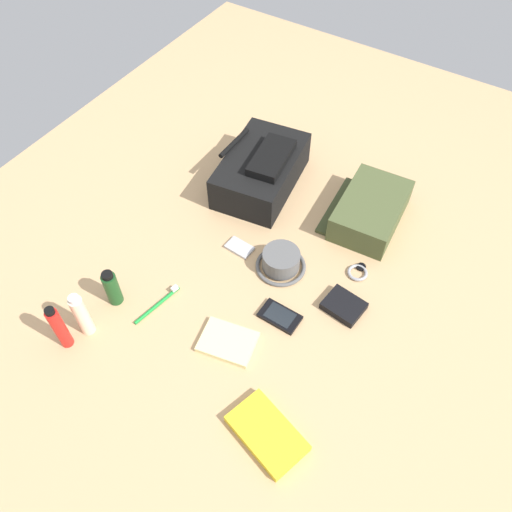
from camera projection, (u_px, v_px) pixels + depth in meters
name	position (u px, v px, depth m)	size (l,w,h in m)	color
ground_plane	(256.00, 266.00, 1.61)	(2.64, 2.02, 0.02)	tan
backpack	(261.00, 170.00, 1.76)	(0.39, 0.28, 0.15)	black
toiletry_pouch	(369.00, 210.00, 1.68)	(0.30, 0.25, 0.10)	#47512D
bucket_hat	(281.00, 262.00, 1.57)	(0.15, 0.15, 0.07)	#595959
sunscreen_spray	(59.00, 328.00, 1.37)	(0.03, 0.03, 0.17)	red
lotion_bottle	(82.00, 315.00, 1.40)	(0.04, 0.04, 0.16)	beige
shampoo_bottle	(112.00, 288.00, 1.47)	(0.04, 0.04, 0.13)	#19471E
paperback_novel	(267.00, 433.00, 1.27)	(0.17, 0.22, 0.03)	yellow
cell_phone	(280.00, 316.00, 1.48)	(0.07, 0.12, 0.01)	black
media_player	(240.00, 248.00, 1.63)	(0.06, 0.09, 0.01)	#B7B7BC
wristwatch	(358.00, 272.00, 1.58)	(0.07, 0.06, 0.01)	#99999E
toothbrush	(160.00, 302.00, 1.51)	(0.17, 0.04, 0.02)	#198C33
wallet	(343.00, 307.00, 1.49)	(0.09, 0.11, 0.02)	black
notepad	(228.00, 342.00, 1.43)	(0.11, 0.15, 0.02)	beige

